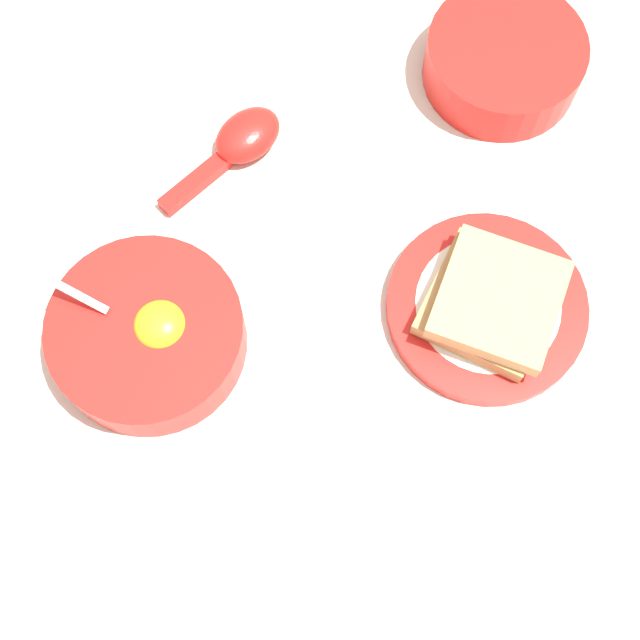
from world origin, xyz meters
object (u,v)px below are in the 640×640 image
at_px(toast_plate, 487,307).
at_px(congee_bowl, 504,59).
at_px(egg_bowl, 148,335).
at_px(soup_spoon, 240,142).
at_px(toast_sandwich, 494,301).

distance_m(toast_plate, congee_bowl, 0.26).
relative_size(egg_bowl, toast_plate, 0.94).
height_order(egg_bowl, soup_spoon, egg_bowl).
distance_m(egg_bowl, congee_bowl, 0.45).
xyz_separation_m(toast_sandwich, congee_bowl, (0.26, -0.01, -0.01)).
distance_m(soup_spoon, congee_bowl, 0.28).
bearing_deg(congee_bowl, toast_sandwich, 177.48).
bearing_deg(toast_plate, congee_bowl, -2.90).
height_order(toast_plate, soup_spoon, soup_spoon).
distance_m(toast_sandwich, soup_spoon, 0.29).
relative_size(toast_plate, congee_bowl, 1.17).
distance_m(egg_bowl, soup_spoon, 0.22).
xyz_separation_m(toast_plate, soup_spoon, (0.16, 0.24, 0.01)).
xyz_separation_m(toast_sandwich, soup_spoon, (0.16, 0.25, -0.02)).
bearing_deg(toast_plate, egg_bowl, 99.84).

